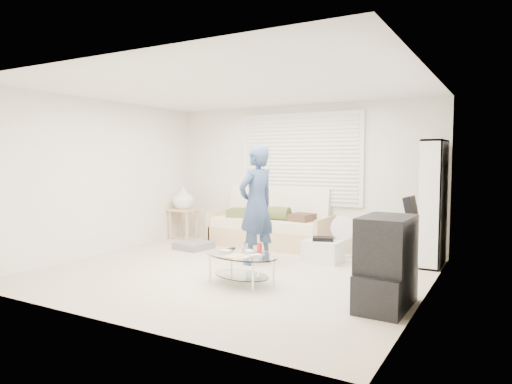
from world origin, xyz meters
The scene contains 13 objects.
ground centered at (0.00, 0.00, 0.00)m, with size 5.00×5.00×0.00m, color #C2B397.
room_shell centered at (0.00, 0.48, 1.63)m, with size 5.02×4.52×2.51m.
window_blinds centered at (0.00, 2.20, 1.55)m, with size 2.32×0.08×1.62m.
futon_sofa centered at (-0.40, 1.87, 0.34)m, with size 2.14×0.86×1.05m.
grey_floor_pillow centered at (-1.44, 0.99, 0.06)m, with size 0.53×0.53×0.12m, color slate.
side_table centered at (-2.22, 1.70, 0.76)m, with size 0.51×0.41×1.02m.
bookshelf centered at (2.32, 1.74, 0.91)m, with size 0.29×0.77×1.82m.
guitar_case centered at (2.10, 1.60, 0.44)m, with size 0.38×0.37×0.99m.
floor_fan centered at (1.01, 1.69, 0.38)m, with size 0.41×0.27×0.66m.
storage_bin centered at (0.87, 1.13, 0.17)m, with size 0.58×0.43×0.38m.
tv_unit centered at (2.20, -0.50, 0.47)m, with size 0.51×0.89×0.96m.
coffee_table centered at (0.43, -0.49, 0.31)m, with size 1.11×0.81×0.50m.
standing_person centered at (0.04, 0.57, 0.87)m, with size 0.64×0.42×1.75m, color navy.
Camera 1 is at (3.32, -5.24, 1.55)m, focal length 32.00 mm.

